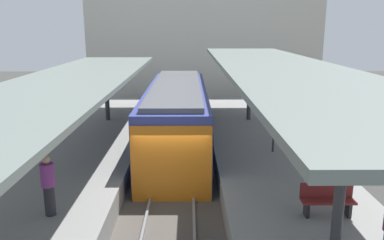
{
  "coord_description": "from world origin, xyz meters",
  "views": [
    {
      "loc": [
        0.58,
        -12.47,
        5.85
      ],
      "look_at": [
        0.7,
        3.73,
        1.93
      ],
      "focal_mm": 35.92,
      "sensor_mm": 36.0,
      "label": 1
    }
  ],
  "objects": [
    {
      "name": "passenger_near_bench",
      "position": [
        -3.1,
        -3.11,
        1.86
      ],
      "size": [
        0.36,
        0.36,
        1.65
      ],
      "color": "#232328",
      "rests_on": "platform_left"
    },
    {
      "name": "canopy_right",
      "position": [
        3.8,
        1.4,
        4.43
      ],
      "size": [
        4.18,
        21.0,
        3.56
      ],
      "color": "#333335",
      "rests_on": "platform_right"
    },
    {
      "name": "rail_far_side",
      "position": [
        0.72,
        0.0,
        0.27
      ],
      "size": [
        0.08,
        28.0,
        0.14
      ],
      "primitive_type": "cube",
      "color": "slate",
      "rests_on": "track_ballast"
    },
    {
      "name": "canopy_left",
      "position": [
        -3.8,
        1.4,
        3.9
      ],
      "size": [
        4.18,
        21.0,
        3.02
      ],
      "color": "#333335",
      "rests_on": "platform_left"
    },
    {
      "name": "ground_plane",
      "position": [
        0.0,
        0.0,
        0.0
      ],
      "size": [
        80.0,
        80.0,
        0.0
      ],
      "primitive_type": "plane",
      "color": "#383835"
    },
    {
      "name": "platform_right",
      "position": [
        3.8,
        0.0,
        0.5
      ],
      "size": [
        4.4,
        28.0,
        1.0
      ],
      "primitive_type": "cube",
      "color": "gray",
      "rests_on": "ground_plane"
    },
    {
      "name": "commuter_train",
      "position": [
        0.0,
        5.16,
        1.73
      ],
      "size": [
        2.78,
        11.71,
        3.1
      ],
      "color": "#38428C",
      "rests_on": "track_ballast"
    },
    {
      "name": "rail_near_side",
      "position": [
        -0.72,
        0.0,
        0.27
      ],
      "size": [
        0.08,
        28.0,
        0.14
      ],
      "primitive_type": "cube",
      "color": "slate",
      "rests_on": "track_ballast"
    },
    {
      "name": "station_building_backdrop",
      "position": [
        1.77,
        20.0,
        5.5
      ],
      "size": [
        18.0,
        6.0,
        11.0
      ],
      "primitive_type": "cube",
      "color": "beige",
      "rests_on": "ground_plane"
    },
    {
      "name": "track_ballast",
      "position": [
        0.0,
        0.0,
        0.1
      ],
      "size": [
        3.2,
        28.0,
        0.2
      ],
      "primitive_type": "cube",
      "color": "#4C4742",
      "rests_on": "ground_plane"
    },
    {
      "name": "platform_left",
      "position": [
        -3.8,
        0.0,
        0.5
      ],
      "size": [
        4.4,
        28.0,
        1.0
      ],
      "primitive_type": "cube",
      "color": "gray",
      "rests_on": "ground_plane"
    },
    {
      "name": "platform_bench",
      "position": [
        4.21,
        -3.17,
        1.46
      ],
      "size": [
        1.4,
        0.41,
        0.86
      ],
      "color": "black",
      "rests_on": "platform_right"
    },
    {
      "name": "platform_sign",
      "position": [
        3.93,
        2.16,
        2.62
      ],
      "size": [
        0.9,
        0.08,
        2.21
      ],
      "color": "#262628",
      "rests_on": "platform_right"
    }
  ]
}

